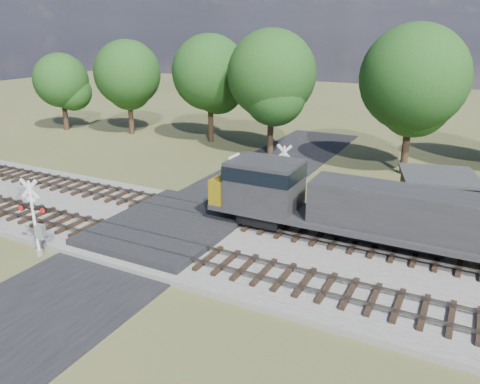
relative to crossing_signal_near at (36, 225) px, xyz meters
The scene contains 10 objects.
ground 6.79m from the crossing_signal_near, 50.32° to the left, with size 160.00×160.00×0.00m, color #404524.
ballast_bed 15.32m from the crossing_signal_near, 21.37° to the left, with size 140.00×10.00×0.30m, color gray.
road 6.78m from the crossing_signal_near, 50.32° to the left, with size 7.00×60.00×0.08m, color black.
crossing_panel 7.10m from the crossing_signal_near, 52.95° to the left, with size 7.00×9.00×0.62m, color #262628.
track_near 8.04m from the crossing_signal_near, 22.66° to the left, with size 140.00×2.60×0.33m.
track_far 10.96m from the crossing_signal_near, 47.75° to the left, with size 140.00×2.60×0.33m.
crossing_signal_near is the anchor object (origin of this frame).
crossing_signal_far 14.90m from the crossing_signal_near, 56.75° to the left, with size 1.65×0.36×4.10m.
equipment_shed 22.56m from the crossing_signal_near, 39.58° to the left, with size 5.17×5.17×2.88m.
treeline 28.47m from the crossing_signal_near, 63.66° to the left, with size 75.30×12.13×11.51m.
Camera 1 is at (14.80, -19.53, 11.08)m, focal length 35.00 mm.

